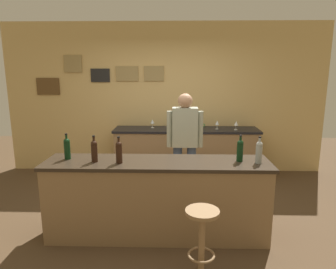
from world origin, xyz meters
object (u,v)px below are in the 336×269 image
(wine_bottle_a, at_px, (67,148))
(wine_bottle_b, at_px, (94,150))
(wine_glass_a, at_px, (152,122))
(wine_glass_c, at_px, (217,123))
(wine_bottle_d, at_px, (240,150))
(bar_stool, at_px, (202,232))
(wine_bottle_e, at_px, (259,151))
(wine_bottle_c, at_px, (119,151))
(wine_glass_b, at_px, (187,122))
(coffee_mug, at_px, (201,125))
(bartender, at_px, (185,141))
(wine_glass_d, at_px, (236,124))

(wine_bottle_a, bearing_deg, wine_bottle_b, -16.27)
(wine_glass_a, xyz_separation_m, wine_glass_c, (1.17, -0.09, 0.00))
(wine_bottle_b, distance_m, wine_glass_a, 2.23)
(wine_bottle_d, bearing_deg, wine_glass_c, 89.81)
(bar_stool, xyz_separation_m, wine_bottle_e, (0.68, 0.69, 0.60))
(wine_bottle_c, xyz_separation_m, wine_glass_b, (0.83, 2.20, -0.05))
(wine_bottle_d, distance_m, coffee_mug, 2.13)
(wine_bottle_e, bearing_deg, bar_stool, -134.26)
(wine_glass_b, bearing_deg, bar_stool, -89.04)
(wine_glass_c, bearing_deg, bartender, -118.90)
(wine_glass_a, relative_size, wine_glass_b, 1.00)
(bartender, distance_m, wine_glass_b, 1.18)
(wine_glass_c, bearing_deg, wine_bottle_a, -135.23)
(wine_glass_a, bearing_deg, wine_bottle_e, -58.08)
(coffee_mug, bearing_deg, wine_bottle_e, -77.63)
(wine_bottle_a, bearing_deg, bar_stool, -27.70)
(wine_glass_c, bearing_deg, wine_glass_a, 175.43)
(bartender, bearing_deg, bar_stool, -85.86)
(wine_glass_c, distance_m, coffee_mug, 0.31)
(wine_glass_b, height_order, coffee_mug, wine_glass_b)
(coffee_mug, bearing_deg, wine_glass_c, -16.96)
(wine_bottle_e, bearing_deg, wine_bottle_b, -179.99)
(bar_stool, relative_size, coffee_mug, 5.44)
(wine_glass_b, bearing_deg, bartender, -93.57)
(wine_bottle_a, relative_size, coffee_mug, 2.45)
(wine_glass_a, bearing_deg, wine_bottle_b, -102.60)
(wine_glass_c, height_order, coffee_mug, wine_glass_c)
(coffee_mug, bearing_deg, wine_glass_a, 179.62)
(bar_stool, relative_size, wine_bottle_b, 2.22)
(wine_bottle_b, height_order, wine_glass_b, wine_bottle_b)
(bartender, bearing_deg, wine_bottle_e, -50.95)
(wine_bottle_c, distance_m, wine_glass_b, 2.35)
(wine_bottle_b, bearing_deg, wine_glass_b, 62.62)
(bartender, xyz_separation_m, wine_glass_b, (0.07, 1.18, 0.07))
(wine_bottle_a, relative_size, wine_glass_c, 1.97)
(wine_bottle_c, height_order, wine_bottle_d, same)
(wine_bottle_a, xyz_separation_m, wine_bottle_e, (2.19, -0.10, 0.00))
(bartender, bearing_deg, wine_bottle_c, -126.65)
(wine_bottle_a, height_order, wine_glass_a, wine_bottle_a)
(wine_bottle_e, bearing_deg, wine_bottle_c, -178.60)
(wine_bottle_c, bearing_deg, bartender, 53.35)
(wine_bottle_b, xyz_separation_m, wine_bottle_e, (1.84, 0.00, 0.00))
(wine_bottle_b, bearing_deg, coffee_mug, 57.81)
(wine_bottle_a, xyz_separation_m, coffee_mug, (1.71, 2.07, -0.11))
(wine_bottle_c, distance_m, wine_glass_d, 2.67)
(bartender, height_order, wine_bottle_e, bartender)
(bar_stool, relative_size, wine_bottle_e, 2.22)
(bar_stool, bearing_deg, wine_glass_a, 103.34)
(wine_bottle_c, xyz_separation_m, wine_glass_d, (1.69, 2.06, -0.05))
(bar_stool, distance_m, wine_glass_b, 2.91)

